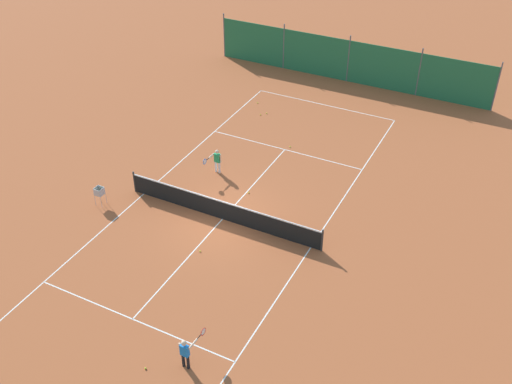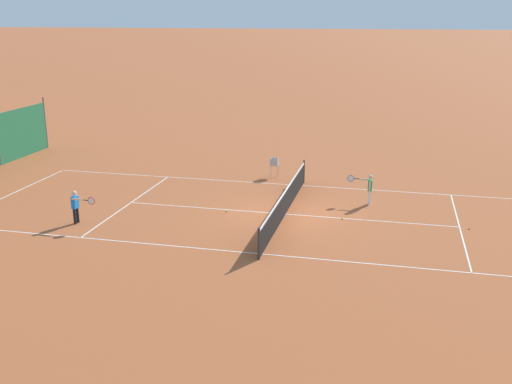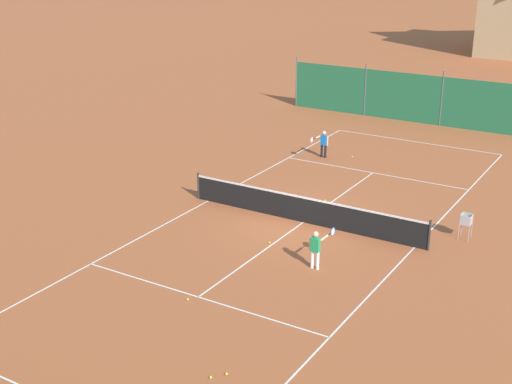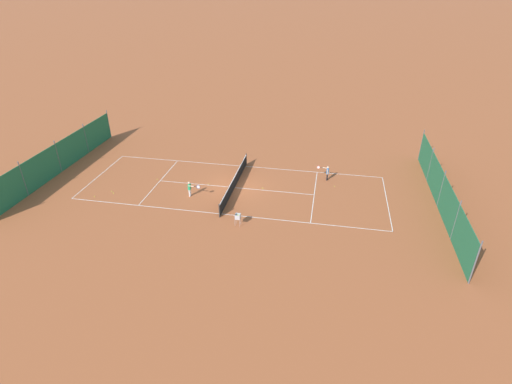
{
  "view_description": "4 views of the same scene",
  "coord_description": "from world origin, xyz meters",
  "views": [
    {
      "loc": [
        -10.44,
        17.37,
        15.82
      ],
      "look_at": [
        -1.21,
        -0.79,
        1.31
      ],
      "focal_mm": 42.0,
      "sensor_mm": 36.0,
      "label": 1
    },
    {
      "loc": [
        -21.47,
        -3.89,
        7.38
      ],
      "look_at": [
        0.42,
        1.26,
        0.68
      ],
      "focal_mm": 42.0,
      "sensor_mm": 36.0,
      "label": 2
    },
    {
      "loc": [
        10.64,
        -20.83,
        9.78
      ],
      "look_at": [
        -0.96,
        -1.66,
        1.49
      ],
      "focal_mm": 50.0,
      "sensor_mm": 36.0,
      "label": 3
    },
    {
      "loc": [
        27.58,
        7.03,
        15.23
      ],
      "look_at": [
        1.5,
        2.05,
        0.61
      ],
      "focal_mm": 28.0,
      "sensor_mm": 36.0,
      "label": 4
    }
  ],
  "objects": [
    {
      "name": "player_near_service",
      "position": [
        -2.79,
        7.23,
        0.73
      ],
      "size": [
        0.45,
        1.02,
        1.24
      ],
      "color": "black",
      "rests_on": "ground"
    },
    {
      "name": "ball_hopper",
      "position": [
        5.3,
        1.51,
        0.66
      ],
      "size": [
        0.36,
        0.36,
        0.89
      ],
      "color": "#B7B7BC",
      "rests_on": "ground"
    },
    {
      "name": "tennis_ball_alley_left",
      "position": [
        2.75,
        -9.13,
        0.03
      ],
      "size": [
        0.07,
        0.07,
        0.07
      ],
      "primitive_type": "sphere",
      "color": "#CCE033",
      "rests_on": "ground"
    },
    {
      "name": "tennis_ball_alley_right",
      "position": [
        2.51,
        -9.43,
        0.03
      ],
      "size": [
        0.07,
        0.07,
        0.07
      ],
      "primitive_type": "sphere",
      "color": "#CCE033",
      "rests_on": "ground"
    },
    {
      "name": "ground_plane",
      "position": [
        0.0,
        0.0,
        0.0
      ],
      "size": [
        600.0,
        600.0,
        0.0
      ],
      "primitive_type": "plane",
      "color": "#A8542D"
    },
    {
      "name": "player_near_baseline",
      "position": [
        2.01,
        -3.03,
        0.72
      ],
      "size": [
        0.43,
        1.02,
        1.24
      ],
      "color": "white",
      "rests_on": "ground"
    },
    {
      "name": "windscreen_fence_far",
      "position": [
        -0.0,
        15.5,
        1.31
      ],
      "size": [
        17.28,
        0.08,
        2.9
      ],
      "color": "#236B42",
      "rests_on": "ground"
    },
    {
      "name": "tennis_ball_by_net_left",
      "position": [
        -1.66,
        7.95,
        0.03
      ],
      "size": [
        0.07,
        0.07,
        0.07
      ],
      "primitive_type": "sphere",
      "color": "#CCE033",
      "rests_on": "ground"
    },
    {
      "name": "court_line_markings",
      "position": [
        0.0,
        0.0,
        0.0
      ],
      "size": [
        8.25,
        23.85,
        0.01
      ],
      "color": "white",
      "rests_on": "ground"
    },
    {
      "name": "tennis_net",
      "position": [
        0.0,
        0.0,
        0.5
      ],
      "size": [
        9.18,
        0.08,
        1.06
      ],
      "color": "#2D2D2D",
      "rests_on": "ground"
    },
    {
      "name": "tennis_ball_near_corner",
      "position": [
        -0.25,
        2.26,
        0.03
      ],
      "size": [
        0.07,
        0.07,
        0.07
      ],
      "primitive_type": "sphere",
      "color": "#CCE033",
      "rests_on": "ground"
    },
    {
      "name": "tennis_ball_by_net_right",
      "position": [
        -0.12,
        -2.2,
        0.03
      ],
      "size": [
        0.07,
        0.07,
        0.07
      ],
      "primitive_type": "sphere",
      "color": "#CCE033",
      "rests_on": "ground"
    },
    {
      "name": "tennis_ball_service_box",
      "position": [
        -0.15,
        -6.72,
        0.03
      ],
      "size": [
        0.07,
        0.07,
        0.07
      ],
      "primitive_type": "sphere",
      "color": "#CCE033",
      "rests_on": "ground"
    }
  ]
}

